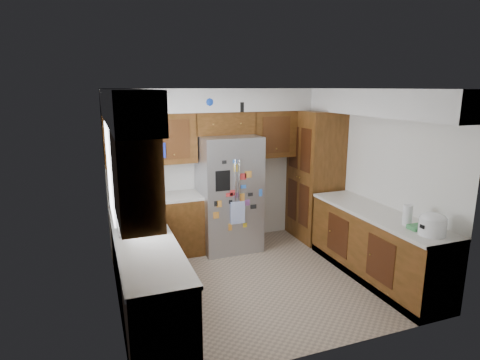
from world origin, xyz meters
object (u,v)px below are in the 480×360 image
pantry (315,176)px  paper_towel (407,215)px  rice_cooker (433,224)px  fridge (229,193)px

pantry → paper_towel: 2.14m
rice_cooker → paper_towel: 0.36m
pantry → paper_towel: (-0.02, -2.14, -0.03)m
pantry → fridge: 1.51m
pantry → paper_towel: pantry is taller
paper_towel → rice_cooker: bearing=-87.3°
fridge → rice_cooker: fridge is taller
pantry → rice_cooker: 2.50m
rice_cooker → fridge: bearing=120.4°
fridge → paper_towel: size_ratio=7.31×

